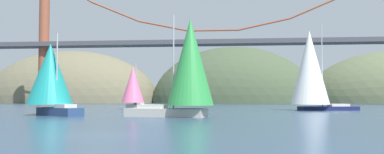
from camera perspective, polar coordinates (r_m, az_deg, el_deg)
ground_plane at (r=21.22m, az=-12.00°, el=-7.51°), size 360.00×360.00×0.00m
headland_center at (r=155.13m, az=5.52°, el=-3.41°), size 58.69×44.00×39.93m
headland_left at (r=166.88m, az=-15.58°, el=-3.28°), size 65.24×44.00×38.43m
suspension_bridge at (r=116.35m, az=2.82°, el=4.96°), size 130.73×6.00×37.12m
sailboat_pink_spinnaker at (r=66.56m, az=-7.73°, el=-1.26°), size 3.78×6.47×7.14m
sailboat_teal_sail at (r=46.88m, az=-18.11°, el=0.09°), size 7.89×7.11×8.37m
sailboat_white_mainsail at (r=63.64m, az=15.34°, el=1.05°), size 10.25×6.54×12.29m
sailboat_green_sail at (r=40.07m, az=-0.54°, el=1.40°), size 8.94×5.17×9.59m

